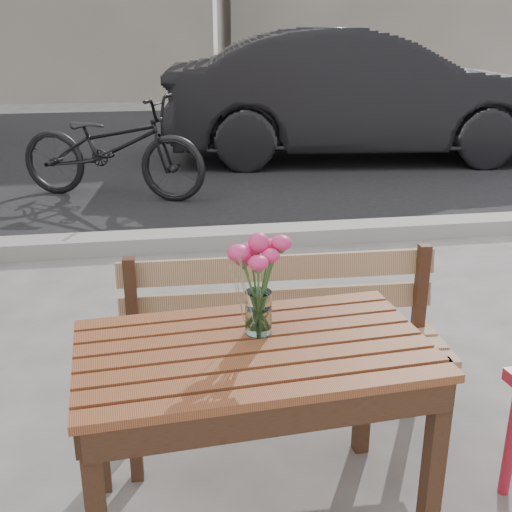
{
  "coord_description": "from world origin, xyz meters",
  "views": [
    {
      "loc": [
        -0.38,
        -1.65,
        1.63
      ],
      "look_at": [
        -0.07,
        0.24,
        0.92
      ],
      "focal_mm": 45.0,
      "sensor_mm": 36.0,
      "label": 1
    }
  ],
  "objects_px": {
    "main_table": "(254,377)",
    "bicycle": "(112,147)",
    "main_vase": "(259,272)",
    "parked_car": "(359,95)"
  },
  "relations": [
    {
      "from": "main_table",
      "to": "bicycle",
      "type": "relative_size",
      "value": 0.61
    },
    {
      "from": "parked_car",
      "to": "bicycle",
      "type": "bearing_deg",
      "value": 122.8
    },
    {
      "from": "main_table",
      "to": "parked_car",
      "type": "bearing_deg",
      "value": 65.13
    },
    {
      "from": "parked_car",
      "to": "bicycle",
      "type": "relative_size",
      "value": 2.52
    },
    {
      "from": "main_table",
      "to": "bicycle",
      "type": "height_order",
      "value": "bicycle"
    },
    {
      "from": "main_table",
      "to": "bicycle",
      "type": "bearing_deg",
      "value": 94.24
    },
    {
      "from": "main_vase",
      "to": "bicycle",
      "type": "relative_size",
      "value": 0.18
    },
    {
      "from": "main_vase",
      "to": "parked_car",
      "type": "xyz_separation_m",
      "value": [
        2.22,
        5.87,
        -0.11
      ]
    },
    {
      "from": "main_vase",
      "to": "parked_car",
      "type": "distance_m",
      "value": 6.27
    },
    {
      "from": "main_table",
      "to": "main_vase",
      "type": "bearing_deg",
      "value": 66.92
    }
  ]
}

